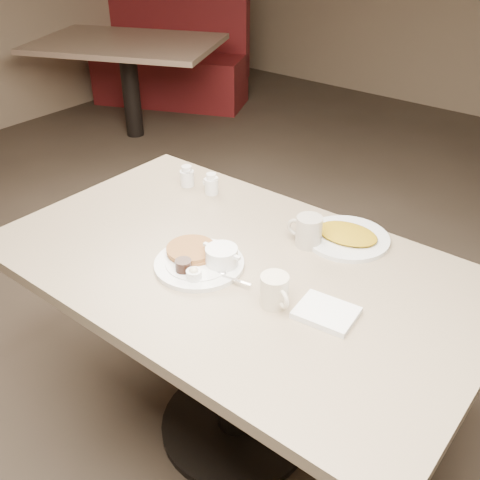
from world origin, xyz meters
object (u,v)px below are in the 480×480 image
Objects in this scene: coffee_mug_near at (275,290)px; hash_plate at (347,237)px; main_plate at (202,259)px; creamer_left at (211,184)px; creamer_right at (187,177)px; coffee_mug_far at (308,231)px; diner_table at (236,306)px; booth_back_left at (168,59)px.

coffee_mug_near is 0.41m from hash_plate.
main_plate is 0.47m from creamer_left.
creamer_right is at bearing -177.30° from hash_plate.
coffee_mug_far is 0.41× the size of hash_plate.
creamer_left is (-0.29, 0.37, 0.01)m from main_plate.
creamer_right is 0.68m from hash_plate.
creamer_right reaches higher than hash_plate.
diner_table is at bearing 156.43° from coffee_mug_near.
diner_table is at bearing 48.36° from main_plate.
coffee_mug_far is (0.18, 0.30, 0.03)m from main_plate.
creamer_left is 1.00× the size of creamer_right.
diner_table is 0.22m from main_plate.
creamer_left is at bearing 170.68° from coffee_mug_far.
booth_back_left is at bearing 138.32° from diner_table.
creamer_right is (-0.59, 0.07, -0.01)m from coffee_mug_far.
coffee_mug_far is 0.06× the size of booth_back_left.
booth_back_left reaches higher than creamer_left.
hash_plate is (0.56, 0.02, -0.02)m from creamer_left.
main_plate is 0.55m from creamer_right.
creamer_left and creamer_right have the same top height.
hash_plate is at bearing 56.00° from main_plate.
diner_table is 0.51m from creamer_left.
creamer_left is 0.04× the size of booth_back_left.
coffee_mug_far is at bearing 62.47° from diner_table.
booth_back_left is (-2.85, 2.54, -0.17)m from diner_table.
coffee_mug_far is (-0.09, 0.31, 0.00)m from coffee_mug_near.
hash_plate is at bearing 91.06° from coffee_mug_near.
hash_plate reaches higher than diner_table.
creamer_right is at bearing 150.83° from coffee_mug_near.
creamer_right is (-0.12, -0.01, -0.00)m from creamer_left.
creamer_left reaches higher than main_plate.
hash_plate is at bearing 2.49° from creamer_left.
booth_back_left reaches higher than coffee_mug_far.
booth_back_left reaches higher than hash_plate.
hash_plate is at bearing 49.82° from coffee_mug_far.
coffee_mug_far is 0.59m from creamer_right.
coffee_mug_far is 0.48m from creamer_left.
coffee_mug_far is 0.14m from hash_plate.
diner_table is at bearing -31.45° from creamer_right.
coffee_mug_near is at bearing -2.98° from main_plate.
main_plate is 0.16× the size of booth_back_left.
booth_back_left is (-2.49, 2.24, -0.38)m from creamer_left.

